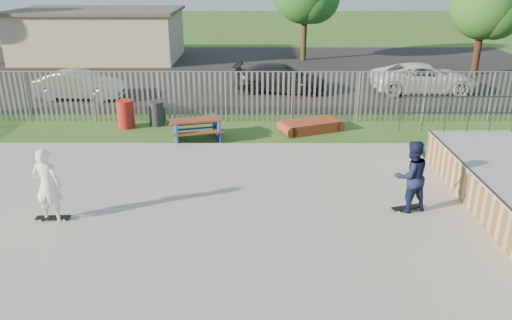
{
  "coord_description": "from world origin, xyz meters",
  "views": [
    {
      "loc": [
        2.22,
        -10.08,
        5.85
      ],
      "look_at": [
        2.2,
        2.0,
        1.1
      ],
      "focal_mm": 35.0,
      "sensor_mm": 36.0,
      "label": 1
    }
  ],
  "objects_px": {
    "trash_bin_red": "(126,114)",
    "skater_white": "(48,185)",
    "car_dark": "(281,78)",
    "car_white": "(424,78)",
    "tree_right": "(485,6)",
    "picnic_table": "(196,129)",
    "trash_bin_grey": "(156,113)",
    "funbox": "(311,126)",
    "car_silver": "(80,85)",
    "skater_navy": "(411,176)"
  },
  "relations": [
    {
      "from": "trash_bin_red",
      "to": "skater_white",
      "type": "height_order",
      "value": "skater_white"
    },
    {
      "from": "car_dark",
      "to": "skater_white",
      "type": "relative_size",
      "value": 2.53
    },
    {
      "from": "car_white",
      "to": "tree_right",
      "type": "xyz_separation_m",
      "value": [
        4.23,
        4.23,
        3.04
      ]
    },
    {
      "from": "picnic_table",
      "to": "trash_bin_grey",
      "type": "height_order",
      "value": "trash_bin_grey"
    },
    {
      "from": "funbox",
      "to": "tree_right",
      "type": "distance_m",
      "value": 14.98
    },
    {
      "from": "car_white",
      "to": "tree_right",
      "type": "bearing_deg",
      "value": -46.16
    },
    {
      "from": "car_dark",
      "to": "car_white",
      "type": "xyz_separation_m",
      "value": [
        6.92,
        -0.11,
        0.03
      ]
    },
    {
      "from": "picnic_table",
      "to": "trash_bin_red",
      "type": "xyz_separation_m",
      "value": [
        -2.84,
        1.41,
        0.15
      ]
    },
    {
      "from": "funbox",
      "to": "car_white",
      "type": "height_order",
      "value": "car_white"
    },
    {
      "from": "funbox",
      "to": "trash_bin_grey",
      "type": "height_order",
      "value": "trash_bin_grey"
    },
    {
      "from": "picnic_table",
      "to": "skater_white",
      "type": "relative_size",
      "value": 1.15
    },
    {
      "from": "trash_bin_grey",
      "to": "car_silver",
      "type": "relative_size",
      "value": 0.24
    },
    {
      "from": "car_white",
      "to": "skater_navy",
      "type": "xyz_separation_m",
      "value": [
        -4.34,
        -12.79,
        0.34
      ]
    },
    {
      "from": "funbox",
      "to": "tree_right",
      "type": "bearing_deg",
      "value": 22.63
    },
    {
      "from": "trash_bin_grey",
      "to": "car_white",
      "type": "height_order",
      "value": "car_white"
    },
    {
      "from": "trash_bin_grey",
      "to": "skater_navy",
      "type": "bearing_deg",
      "value": -44.46
    },
    {
      "from": "picnic_table",
      "to": "trash_bin_grey",
      "type": "xyz_separation_m",
      "value": [
        -1.73,
        1.73,
        0.09
      ]
    },
    {
      "from": "picnic_table",
      "to": "trash_bin_red",
      "type": "height_order",
      "value": "trash_bin_red"
    },
    {
      "from": "trash_bin_red",
      "to": "car_white",
      "type": "relative_size",
      "value": 0.21
    },
    {
      "from": "funbox",
      "to": "car_dark",
      "type": "height_order",
      "value": "car_dark"
    },
    {
      "from": "picnic_table",
      "to": "car_dark",
      "type": "bearing_deg",
      "value": 50.07
    },
    {
      "from": "car_silver",
      "to": "car_dark",
      "type": "height_order",
      "value": "car_dark"
    },
    {
      "from": "trash_bin_red",
      "to": "car_dark",
      "type": "height_order",
      "value": "car_dark"
    },
    {
      "from": "skater_white",
      "to": "funbox",
      "type": "bearing_deg",
      "value": -126.26
    },
    {
      "from": "trash_bin_grey",
      "to": "skater_white",
      "type": "xyz_separation_m",
      "value": [
        -0.98,
        -8.04,
        0.59
      ]
    },
    {
      "from": "car_silver",
      "to": "skater_navy",
      "type": "height_order",
      "value": "skater_navy"
    },
    {
      "from": "skater_navy",
      "to": "funbox",
      "type": "bearing_deg",
      "value": -92.91
    },
    {
      "from": "skater_navy",
      "to": "skater_white",
      "type": "height_order",
      "value": "same"
    },
    {
      "from": "funbox",
      "to": "car_dark",
      "type": "distance_m",
      "value": 6.24
    },
    {
      "from": "skater_navy",
      "to": "tree_right",
      "type": "bearing_deg",
      "value": -134.02
    },
    {
      "from": "trash_bin_red",
      "to": "skater_navy",
      "type": "bearing_deg",
      "value": -39.36
    },
    {
      "from": "picnic_table",
      "to": "trash_bin_red",
      "type": "distance_m",
      "value": 3.18
    },
    {
      "from": "tree_right",
      "to": "skater_white",
      "type": "height_order",
      "value": "tree_right"
    },
    {
      "from": "tree_right",
      "to": "car_silver",
      "type": "bearing_deg",
      "value": -164.84
    },
    {
      "from": "trash_bin_grey",
      "to": "car_silver",
      "type": "bearing_deg",
      "value": 136.98
    },
    {
      "from": "picnic_table",
      "to": "car_dark",
      "type": "distance_m",
      "value": 7.87
    },
    {
      "from": "trash_bin_grey",
      "to": "skater_white",
      "type": "height_order",
      "value": "skater_white"
    },
    {
      "from": "trash_bin_red",
      "to": "car_silver",
      "type": "relative_size",
      "value": 0.27
    },
    {
      "from": "tree_right",
      "to": "skater_white",
      "type": "relative_size",
      "value": 3.08
    },
    {
      "from": "trash_bin_grey",
      "to": "car_white",
      "type": "xyz_separation_m",
      "value": [
        11.98,
        5.29,
        0.24
      ]
    },
    {
      "from": "skater_white",
      "to": "trash_bin_red",
      "type": "bearing_deg",
      "value": -81.84
    },
    {
      "from": "car_dark",
      "to": "skater_navy",
      "type": "xyz_separation_m",
      "value": [
        2.58,
        -12.9,
        0.37
      ]
    },
    {
      "from": "car_silver",
      "to": "trash_bin_red",
      "type": "bearing_deg",
      "value": -141.12
    },
    {
      "from": "skater_white",
      "to": "skater_navy",
      "type": "bearing_deg",
      "value": -169.21
    },
    {
      "from": "car_dark",
      "to": "tree_right",
      "type": "distance_m",
      "value": 12.28
    },
    {
      "from": "funbox",
      "to": "trash_bin_red",
      "type": "xyz_separation_m",
      "value": [
        -7.02,
        0.45,
        0.33
      ]
    },
    {
      "from": "picnic_table",
      "to": "skater_navy",
      "type": "relative_size",
      "value": 1.15
    },
    {
      "from": "funbox",
      "to": "skater_navy",
      "type": "relative_size",
      "value": 1.23
    },
    {
      "from": "trash_bin_red",
      "to": "picnic_table",
      "type": "bearing_deg",
      "value": -26.38
    },
    {
      "from": "trash_bin_grey",
      "to": "skater_navy",
      "type": "xyz_separation_m",
      "value": [
        7.64,
        -7.49,
        0.59
      ]
    }
  ]
}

